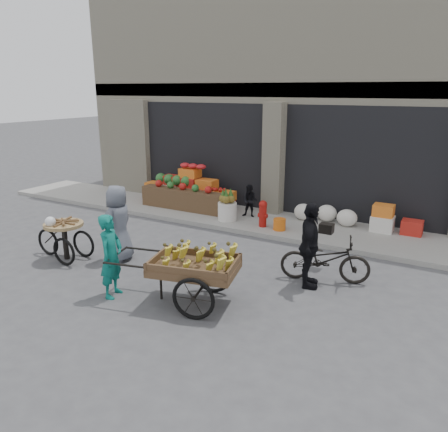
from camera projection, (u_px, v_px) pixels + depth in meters
The scene contains 15 objects.
ground at pixel (173, 276), 8.82m from camera, with size 80.00×80.00×0.00m, color #424244.
sidewalk at pixel (259, 221), 12.23m from camera, with size 18.00×2.20×0.12m, color gray.
building at pixel (312, 97), 14.58m from camera, with size 14.00×6.45×7.00m.
fruit_display at pixel (191, 189), 13.46m from camera, with size 3.10×1.12×1.24m.
pineapple_bin at pixel (227, 211), 12.08m from camera, with size 0.52×0.52×0.50m, color silver.
fire_hydrant at pixel (263, 213), 11.48m from camera, with size 0.22×0.22×0.71m.
orange_bucket at pixel (279, 224), 11.26m from camera, with size 0.32×0.32×0.30m, color orange.
right_bay_goods at pixel (360, 217), 11.39m from camera, with size 3.35×0.60×0.70m.
seated_person at pixel (250, 201), 12.33m from camera, with size 0.45×0.35×0.93m, color black.
banana_cart at pixel (191, 264), 7.48m from camera, with size 2.64×1.53×1.04m.
vendor_woman at pixel (111, 256), 7.78m from camera, with size 0.56×0.37×1.54m, color #0E6B5F.
tricycle_cart at pixel (64, 235), 9.54m from camera, with size 1.43×0.86×0.95m.
vendor_grey at pixel (119, 223), 9.42m from camera, with size 0.82×0.53×1.68m, color slate.
bicycle at pixel (325, 259), 8.47m from camera, with size 0.60×1.72×0.90m, color black.
cyclist at pixel (309, 246), 8.13m from camera, with size 0.96×0.40×1.64m, color black.
Camera 1 is at (4.90, -6.56, 3.64)m, focal length 35.00 mm.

